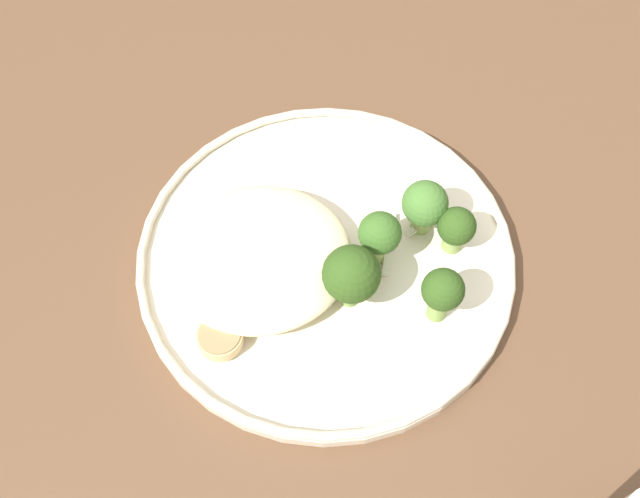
{
  "coord_description": "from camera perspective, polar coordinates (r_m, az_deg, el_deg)",
  "views": [
    {
      "loc": [
        -0.06,
        -0.29,
        1.26
      ],
      "look_at": [
        -0.0,
        0.0,
        0.76
      ],
      "focal_mm": 43.24,
      "sensor_mm": 36.0,
      "label": 1
    }
  ],
  "objects": [
    {
      "name": "wooden_dining_table",
      "position": [
        0.67,
        0.38,
        -4.39
      ],
      "size": [
        1.4,
        1.0,
        0.74
      ],
      "color": "brown",
      "rests_on": "ground"
    },
    {
      "name": "noodle_bed",
      "position": [
        0.57,
        -4.45,
        -0.95
      ],
      "size": [
        0.14,
        0.13,
        0.03
      ],
      "color": "beige",
      "rests_on": "dinner_plate"
    },
    {
      "name": "seared_scallop_right_edge",
      "position": [
        0.56,
        -7.42,
        -6.5
      ],
      "size": [
        0.03,
        0.03,
        0.01
      ],
      "color": "#DBB77A",
      "rests_on": "dinner_plate"
    },
    {
      "name": "broccoli_floret_beside_noodles",
      "position": [
        0.56,
        4.44,
        1.07
      ],
      "size": [
        0.03,
        0.03,
        0.05
      ],
      "color": "#89A356",
      "rests_on": "dinner_plate"
    },
    {
      "name": "ground",
      "position": [
        1.3,
        0.2,
        -17.24
      ],
      "size": [
        6.0,
        6.0,
        0.0
      ],
      "primitive_type": "plane",
      "color": "#2D2B28"
    },
    {
      "name": "broccoli_floret_left_leaning",
      "position": [
        0.59,
        7.76,
        3.25
      ],
      "size": [
        0.04,
        0.04,
        0.05
      ],
      "color": "#89A356",
      "rests_on": "dinner_plate"
    },
    {
      "name": "broccoli_floret_right_tilted",
      "position": [
        0.58,
        10.04,
        1.53
      ],
      "size": [
        0.03,
        0.03,
        0.04
      ],
      "color": "#89A356",
      "rests_on": "dinner_plate"
    },
    {
      "name": "broccoli_floret_rear_charred",
      "position": [
        0.54,
        2.34,
        -1.95
      ],
      "size": [
        0.04,
        0.04,
        0.06
      ],
      "color": "#7A994C",
      "rests_on": "dinner_plate"
    },
    {
      "name": "seared_scallop_large_seared",
      "position": [
        0.59,
        0.69,
        0.46
      ],
      "size": [
        0.03,
        0.03,
        0.01
      ],
      "color": "#E5C689",
      "rests_on": "dinner_plate"
    },
    {
      "name": "seared_scallop_on_noodles",
      "position": [
        0.59,
        -7.19,
        0.9
      ],
      "size": [
        0.02,
        0.02,
        0.02
      ],
      "color": "#DBB77A",
      "rests_on": "dinner_plate"
    },
    {
      "name": "dinner_plate",
      "position": [
        0.59,
        0.0,
        -0.56
      ],
      "size": [
        0.29,
        0.29,
        0.02
      ],
      "color": "beige",
      "rests_on": "wooden_dining_table"
    },
    {
      "name": "onion_sliver_pale_crescent",
      "position": [
        0.61,
        7.89,
        1.95
      ],
      "size": [
        0.04,
        0.02,
        0.0
      ],
      "primitive_type": "cube",
      "rotation": [
        0.0,
        0.0,
        3.54
      ],
      "color": "silver",
      "rests_on": "dinner_plate"
    },
    {
      "name": "onion_sliver_short_strip",
      "position": [
        0.6,
        5.09,
        0.55
      ],
      "size": [
        0.02,
        0.05,
        0.0
      ],
      "primitive_type": "cube",
      "rotation": [
        0.0,
        0.0,
        4.38
      ],
      "color": "silver",
      "rests_on": "dinner_plate"
    },
    {
      "name": "seared_scallop_rear_pale",
      "position": [
        0.61,
        -3.5,
        3.41
      ],
      "size": [
        0.03,
        0.03,
        0.01
      ],
      "color": "#E5C689",
      "rests_on": "dinner_plate"
    },
    {
      "name": "broccoli_floret_split_head",
      "position": [
        0.55,
        9.03,
        -3.18
      ],
      "size": [
        0.03,
        0.03,
        0.05
      ],
      "color": "#7A994C",
      "rests_on": "dinner_plate"
    }
  ]
}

